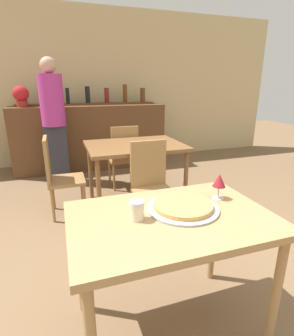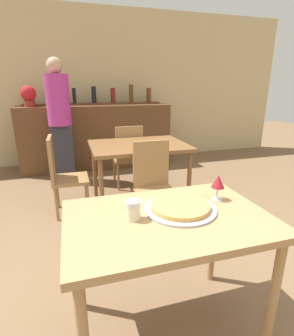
% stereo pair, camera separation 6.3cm
% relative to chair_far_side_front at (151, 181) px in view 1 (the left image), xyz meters
% --- Properties ---
extents(ground_plane, '(16.00, 16.00, 0.00)m').
position_rel_chair_far_side_front_xyz_m(ground_plane, '(-0.31, -1.20, -0.51)').
color(ground_plane, brown).
extents(wall_back, '(8.00, 0.05, 2.80)m').
position_rel_chair_far_side_front_xyz_m(wall_back, '(-0.31, 2.87, 0.89)').
color(wall_back, '#D1B784').
rests_on(wall_back, ground_plane).
extents(dining_table_near, '(1.10, 0.74, 0.78)m').
position_rel_chair_far_side_front_xyz_m(dining_table_near, '(-0.31, -1.20, 0.17)').
color(dining_table_near, '#A87F51').
rests_on(dining_table_near, ground_plane).
extents(dining_table_far, '(1.14, 0.86, 0.78)m').
position_rel_chair_far_side_front_xyz_m(dining_table_far, '(0.00, 0.59, 0.18)').
color(dining_table_far, brown).
rests_on(dining_table_far, ground_plane).
extents(bar_counter, '(2.60, 0.56, 1.12)m').
position_rel_chair_far_side_front_xyz_m(bar_counter, '(-0.31, 2.36, 0.05)').
color(bar_counter, brown).
rests_on(bar_counter, ground_plane).
extents(bar_back_shelf, '(2.39, 0.24, 0.35)m').
position_rel_chair_far_side_front_xyz_m(bar_back_shelf, '(-0.28, 2.50, 0.68)').
color(bar_back_shelf, brown).
rests_on(bar_back_shelf, bar_counter).
extents(chair_far_side_front, '(0.40, 0.40, 0.92)m').
position_rel_chair_far_side_front_xyz_m(chair_far_side_front, '(0.00, 0.00, 0.00)').
color(chair_far_side_front, olive).
rests_on(chair_far_side_front, ground_plane).
extents(chair_far_side_back, '(0.40, 0.40, 0.92)m').
position_rel_chair_far_side_front_xyz_m(chair_far_side_back, '(0.00, 1.19, 0.00)').
color(chair_far_side_back, olive).
rests_on(chair_far_side_back, ground_plane).
extents(chair_far_side_left, '(0.40, 0.40, 0.92)m').
position_rel_chair_far_side_front_xyz_m(chair_far_side_left, '(-0.90, 0.59, 0.00)').
color(chair_far_side_left, olive).
rests_on(chair_far_side_left, ground_plane).
extents(pizza_tray, '(0.41, 0.41, 0.04)m').
position_rel_chair_far_side_front_xyz_m(pizza_tray, '(-0.22, -1.15, 0.28)').
color(pizza_tray, '#A3A3A8').
rests_on(pizza_tray, dining_table_near).
extents(cheese_shaker, '(0.08, 0.08, 0.11)m').
position_rel_chair_far_side_front_xyz_m(cheese_shaker, '(-0.50, -1.18, 0.32)').
color(cheese_shaker, beige).
rests_on(cheese_shaker, dining_table_near).
extents(person_standing, '(0.34, 0.34, 1.83)m').
position_rel_chair_far_side_front_xyz_m(person_standing, '(-0.90, 1.78, 0.49)').
color(person_standing, '#2D2D38').
rests_on(person_standing, ground_plane).
extents(wine_glass, '(0.08, 0.08, 0.16)m').
position_rel_chair_far_side_front_xyz_m(wine_glass, '(0.06, -1.08, 0.38)').
color(wine_glass, silver).
rests_on(wine_glass, dining_table_near).
extents(potted_plant, '(0.24, 0.24, 0.33)m').
position_rel_chair_far_side_front_xyz_m(potted_plant, '(-1.36, 2.31, 0.79)').
color(potted_plant, maroon).
rests_on(potted_plant, bar_counter).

